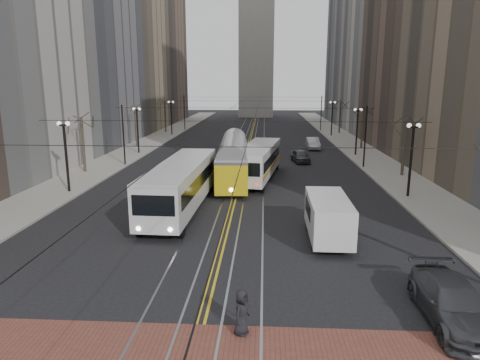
# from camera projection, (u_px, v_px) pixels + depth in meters

# --- Properties ---
(ground) EXTENTS (260.00, 260.00, 0.00)m
(ground) POSITION_uv_depth(u_px,v_px,m) (204.00, 311.00, 17.01)
(ground) COLOR black
(ground) RESTS_ON ground
(sidewalk_left) EXTENTS (5.00, 140.00, 0.15)m
(sidewalk_left) POSITION_uv_depth(u_px,v_px,m) (144.00, 145.00, 61.63)
(sidewalk_left) COLOR gray
(sidewalk_left) RESTS_ON ground
(sidewalk_right) EXTENTS (5.00, 140.00, 0.15)m
(sidewalk_right) POSITION_uv_depth(u_px,v_px,m) (354.00, 147.00, 59.98)
(sidewalk_right) COLOR gray
(sidewalk_right) RESTS_ON ground
(streetcar_rails) EXTENTS (4.80, 130.00, 0.02)m
(streetcar_rails) POSITION_uv_depth(u_px,v_px,m) (248.00, 147.00, 60.82)
(streetcar_rails) COLOR gray
(streetcar_rails) RESTS_ON ground
(centre_lines) EXTENTS (0.42, 130.00, 0.01)m
(centre_lines) POSITION_uv_depth(u_px,v_px,m) (248.00, 147.00, 60.82)
(centre_lines) COLOR gold
(centre_lines) RESTS_ON ground
(building_left_mid) EXTENTS (16.00, 20.00, 34.00)m
(building_left_mid) POSITION_uv_depth(u_px,v_px,m) (66.00, 23.00, 59.44)
(building_left_mid) COLOR slate
(building_left_mid) RESTS_ON ground
(building_left_far) EXTENTS (16.00, 20.00, 40.00)m
(building_left_far) POSITION_uv_depth(u_px,v_px,m) (144.00, 33.00, 97.72)
(building_left_far) COLOR brown
(building_left_far) RESTS_ON ground
(building_right_mid) EXTENTS (16.00, 20.00, 34.00)m
(building_right_mid) POSITION_uv_depth(u_px,v_px,m) (441.00, 20.00, 56.62)
(building_right_mid) COLOR brown
(building_right_mid) RESTS_ON ground
(building_right_far) EXTENTS (16.00, 20.00, 40.00)m
(building_right_far) POSITION_uv_depth(u_px,v_px,m) (370.00, 32.00, 94.90)
(building_right_far) COLOR slate
(building_right_far) RESTS_ON ground
(lamp_posts) EXTENTS (27.60, 57.20, 5.60)m
(lamp_posts) POSITION_uv_depth(u_px,v_px,m) (242.00, 143.00, 44.38)
(lamp_posts) COLOR black
(lamp_posts) RESTS_ON ground
(street_trees) EXTENTS (31.68, 53.28, 5.60)m
(street_trees) POSITION_uv_depth(u_px,v_px,m) (245.00, 135.00, 50.71)
(street_trees) COLOR #382D23
(street_trees) RESTS_ON ground
(trolley_wires) EXTENTS (25.96, 120.00, 6.60)m
(trolley_wires) POSITION_uv_depth(u_px,v_px,m) (245.00, 127.00, 50.09)
(trolley_wires) COLOR black
(trolley_wires) RESTS_ON ground
(transit_bus) EXTENTS (3.31, 13.68, 3.40)m
(transit_bus) POSITION_uv_depth(u_px,v_px,m) (181.00, 187.00, 30.22)
(transit_bus) COLOR silver
(transit_bus) RESTS_ON ground
(streetcar) EXTENTS (3.24, 13.93, 3.26)m
(streetcar) POSITION_uv_depth(u_px,v_px,m) (233.00, 164.00, 39.21)
(streetcar) COLOR gold
(streetcar) RESTS_ON ground
(rear_bus) EXTENTS (4.42, 12.44, 3.18)m
(rear_bus) POSITION_uv_depth(u_px,v_px,m) (258.00, 163.00, 40.00)
(rear_bus) COLOR silver
(rear_bus) RESTS_ON ground
(cargo_van) EXTENTS (2.24, 5.70, 2.51)m
(cargo_van) POSITION_uv_depth(u_px,v_px,m) (328.00, 219.00, 24.37)
(cargo_van) COLOR silver
(cargo_van) RESTS_ON ground
(sedan_grey) EXTENTS (2.26, 4.29, 1.39)m
(sedan_grey) POSITION_uv_depth(u_px,v_px,m) (300.00, 156.00, 48.86)
(sedan_grey) COLOR #3D3F44
(sedan_grey) RESTS_ON ground
(sedan_silver) EXTENTS (1.71, 4.72, 1.55)m
(sedan_silver) POSITION_uv_depth(u_px,v_px,m) (313.00, 143.00, 58.65)
(sedan_silver) COLOR #ACB0B4
(sedan_silver) RESTS_ON ground
(sedan_parked) EXTENTS (2.32, 5.43, 1.56)m
(sedan_parked) POSITION_uv_depth(u_px,v_px,m) (453.00, 302.00, 16.10)
(sedan_parked) COLOR #383A3F
(sedan_parked) RESTS_ON ground
(pedestrian_a) EXTENTS (0.81, 0.97, 1.69)m
(pedestrian_a) POSITION_uv_depth(u_px,v_px,m) (242.00, 312.00, 15.27)
(pedestrian_a) COLOR black
(pedestrian_a) RESTS_ON crosswalk_band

